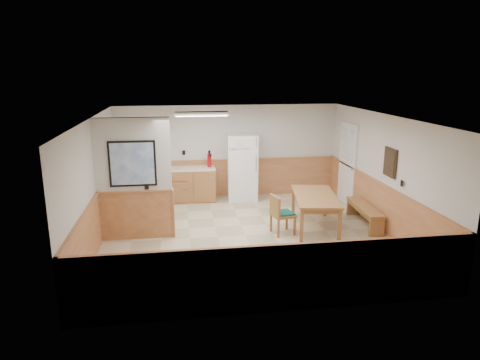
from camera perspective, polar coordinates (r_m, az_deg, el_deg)
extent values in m
plane|color=beige|center=(9.13, 0.72, -7.37)|extent=(6.00, 6.00, 0.00)
cube|color=silver|center=(8.52, 0.77, 8.43)|extent=(6.00, 6.00, 0.02)
cube|color=silver|center=(11.65, -1.58, 3.84)|extent=(6.00, 0.02, 2.50)
cube|color=silver|center=(9.67, 18.59, 0.87)|extent=(0.02, 6.00, 2.50)
cube|color=silver|center=(8.80, -18.93, -0.46)|extent=(0.02, 6.00, 2.50)
cube|color=tan|center=(11.79, -1.55, 0.23)|extent=(6.00, 0.04, 1.00)
cube|color=tan|center=(9.86, 18.14, -3.37)|extent=(0.04, 6.00, 1.00)
cube|color=tan|center=(9.01, -18.42, -5.07)|extent=(0.04, 6.00, 1.00)
cube|color=silver|center=(8.77, -14.15, 3.21)|extent=(1.50, 0.15, 1.50)
cube|color=tan|center=(9.09, -13.67, -4.54)|extent=(1.50, 0.17, 1.00)
cube|color=black|center=(8.71, -14.15, 2.12)|extent=(0.92, 0.03, 0.92)
cube|color=white|center=(8.70, -14.16, 2.10)|extent=(0.84, 0.01, 0.84)
cube|color=#A6623B|center=(11.44, -6.84, -0.67)|extent=(1.40, 0.60, 0.86)
cube|color=#A6623B|center=(11.51, -14.18, -0.93)|extent=(0.06, 0.60, 0.86)
cube|color=#A6623B|center=(11.45, -10.49, -0.80)|extent=(0.06, 0.60, 0.86)
cube|color=beige|center=(11.33, -8.93, 1.46)|extent=(2.20, 0.60, 0.04)
cube|color=beige|center=(11.61, -8.94, 2.12)|extent=(2.20, 0.02, 0.10)
cube|color=white|center=(11.39, 14.12, 2.00)|extent=(0.05, 1.02, 2.15)
cube|color=white|center=(11.38, 14.08, 2.00)|extent=(0.04, 0.90, 2.05)
cube|color=silver|center=(11.28, 14.12, 4.60)|extent=(0.02, 0.76, 0.80)
cube|color=white|center=(11.52, -12.05, 4.92)|extent=(0.80, 0.03, 1.00)
cube|color=white|center=(11.51, -12.05, 4.91)|extent=(0.70, 0.01, 0.90)
cube|color=#352315|center=(9.33, 19.39, 2.23)|extent=(0.03, 0.50, 0.60)
cube|color=black|center=(9.33, 19.28, 2.22)|extent=(0.01, 0.42, 0.52)
cube|color=white|center=(9.73, -5.17, 8.82)|extent=(1.20, 0.30, 0.08)
cube|color=white|center=(9.74, -5.16, 8.56)|extent=(1.15, 0.25, 0.01)
cube|color=white|center=(11.41, 0.29, 1.73)|extent=(0.82, 0.74, 1.76)
cube|color=silver|center=(10.97, 2.19, 5.05)|extent=(0.03, 0.02, 0.23)
cube|color=silver|center=(11.07, 2.17, 2.26)|extent=(0.03, 0.02, 0.42)
cube|color=#A25F3B|center=(9.46, 10.01, -2.17)|extent=(1.16, 1.89, 0.05)
cube|color=#A25F3B|center=(9.48, 9.99, -2.60)|extent=(1.05, 1.77, 0.10)
cube|color=#A25F3B|center=(8.75, 8.23, -6.06)|extent=(0.08, 0.08, 0.70)
cube|color=#A25F3B|center=(10.30, 7.14, -2.86)|extent=(0.08, 0.08, 0.70)
cube|color=#A25F3B|center=(8.88, 13.14, -6.00)|extent=(0.08, 0.08, 0.70)
cube|color=#A25F3B|center=(10.41, 11.32, -2.85)|extent=(0.08, 0.08, 0.70)
cube|color=#A25F3B|center=(9.98, 16.31, -3.46)|extent=(0.41, 1.52, 0.05)
cube|color=#A25F3B|center=(9.45, 17.97, -6.03)|extent=(0.31, 0.08, 0.40)
cube|color=#A25F3B|center=(10.66, 14.68, -3.47)|extent=(0.31, 0.08, 0.40)
cube|color=#A25F3B|center=(9.13, 5.74, -4.63)|extent=(0.52, 0.52, 0.06)
cube|color=#10503C|center=(9.12, 5.75, -4.36)|extent=(0.47, 0.47, 0.03)
cube|color=#A25F3B|center=(8.98, 4.69, -3.39)|extent=(0.14, 0.44, 0.40)
cube|color=#10503C|center=(8.91, 3.59, -3.52)|extent=(0.10, 0.37, 0.34)
cube|color=#A25F3B|center=(8.97, 5.14, -6.50)|extent=(0.05, 0.05, 0.39)
cube|color=#A25F3B|center=(9.29, 4.15, -5.73)|extent=(0.05, 0.05, 0.39)
cube|color=#A25F3B|center=(9.13, 7.30, -6.18)|extent=(0.05, 0.05, 0.39)
cube|color=#A25F3B|center=(9.45, 6.25, -5.43)|extent=(0.05, 0.05, 0.39)
cylinder|color=#AE0910|center=(11.32, -4.09, 2.64)|extent=(0.15, 0.15, 0.37)
cylinder|color=black|center=(11.28, -4.11, 3.75)|extent=(0.06, 0.06, 0.08)
cylinder|color=green|center=(11.39, -12.92, 1.99)|extent=(0.09, 0.09, 0.22)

